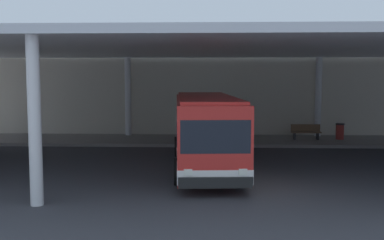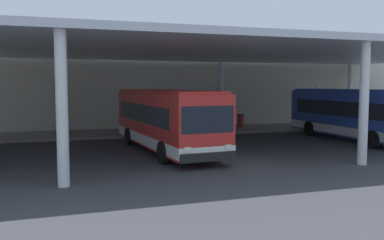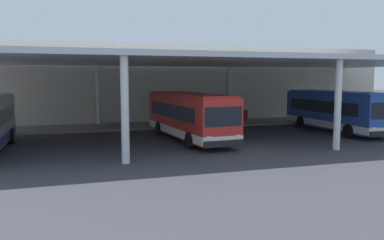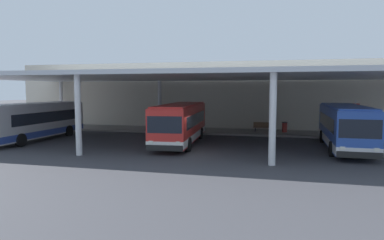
# 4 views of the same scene
# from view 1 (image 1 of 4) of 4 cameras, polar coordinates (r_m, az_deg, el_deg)

# --- Properties ---
(ground_plane) EXTENTS (200.00, 200.00, 0.00)m
(ground_plane) POSITION_cam_1_polar(r_m,az_deg,el_deg) (16.82, 4.90, -8.38)
(ground_plane) COLOR #3D3D42
(platform_kerb) EXTENTS (42.00, 4.50, 0.18)m
(platform_kerb) POSITION_cam_1_polar(r_m,az_deg,el_deg) (28.35, 3.84, -2.56)
(platform_kerb) COLOR gray
(platform_kerb) RESTS_ON ground
(station_building_facade) EXTENTS (48.00, 1.60, 7.31)m
(station_building_facade) POSITION_cam_1_polar(r_m,az_deg,el_deg) (31.33, 3.73, 4.73)
(station_building_facade) COLOR beige
(station_building_facade) RESTS_ON ground
(canopy_shelter) EXTENTS (40.00, 17.00, 5.55)m
(canopy_shelter) POSITION_cam_1_polar(r_m,az_deg,el_deg) (21.87, 4.37, 8.81)
(canopy_shelter) COLOR silver
(canopy_shelter) RESTS_ON ground
(bus_second_bay) EXTENTS (3.29, 10.69, 3.17)m
(bus_second_bay) POSITION_cam_1_polar(r_m,az_deg,el_deg) (20.10, 1.68, -1.30)
(bus_second_bay) COLOR red
(bus_second_bay) RESTS_ON ground
(bench_waiting) EXTENTS (1.80, 0.45, 0.92)m
(bench_waiting) POSITION_cam_1_polar(r_m,az_deg,el_deg) (28.93, 13.95, -1.41)
(bench_waiting) COLOR brown
(bench_waiting) RESTS_ON platform_kerb
(trash_bin) EXTENTS (0.52, 0.52, 0.98)m
(trash_bin) POSITION_cam_1_polar(r_m,az_deg,el_deg) (29.55, 17.88, -1.34)
(trash_bin) COLOR maroon
(trash_bin) RESTS_ON platform_kerb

